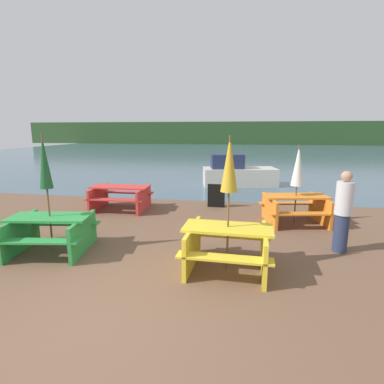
# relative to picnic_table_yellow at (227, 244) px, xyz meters

# --- Properties ---
(ground_plane) EXTENTS (60.00, 60.00, 0.00)m
(ground_plane) POSITION_rel_picnic_table_yellow_xyz_m (-1.54, -1.97, -0.47)
(ground_plane) COLOR brown
(water) EXTENTS (60.00, 50.00, 0.00)m
(water) POSITION_rel_picnic_table_yellow_xyz_m (-1.54, 30.13, -0.47)
(water) COLOR #425B6B
(water) RESTS_ON ground_plane
(far_treeline) EXTENTS (80.00, 1.60, 4.00)m
(far_treeline) POSITION_rel_picnic_table_yellow_xyz_m (-1.54, 50.13, 1.53)
(far_treeline) COLOR #284723
(far_treeline) RESTS_ON water
(picnic_table_yellow) EXTENTS (1.60, 1.43, 0.79)m
(picnic_table_yellow) POSITION_rel_picnic_table_yellow_xyz_m (0.00, 0.00, 0.00)
(picnic_table_yellow) COLOR yellow
(picnic_table_yellow) RESTS_ON ground_plane
(picnic_table_green) EXTENTS (1.77, 1.61, 0.75)m
(picnic_table_green) POSITION_rel_picnic_table_yellow_xyz_m (-3.57, 0.18, -0.02)
(picnic_table_green) COLOR green
(picnic_table_green) RESTS_ON ground_plane
(picnic_table_orange) EXTENTS (1.86, 1.65, 0.76)m
(picnic_table_orange) POSITION_rel_picnic_table_yellow_xyz_m (1.63, 3.04, -0.01)
(picnic_table_orange) COLOR orange
(picnic_table_orange) RESTS_ON ground_plane
(picnic_table_red) EXTENTS (1.81, 1.43, 0.74)m
(picnic_table_red) POSITION_rel_picnic_table_yellow_xyz_m (-3.52, 3.59, -0.01)
(picnic_table_red) COLOR red
(picnic_table_red) RESTS_ON ground_plane
(umbrella_white) EXTENTS (0.32, 0.32, 2.08)m
(umbrella_white) POSITION_rel_picnic_table_yellow_xyz_m (1.63, 3.04, 1.07)
(umbrella_white) COLOR brown
(umbrella_white) RESTS_ON ground_plane
(umbrella_gold) EXTENTS (0.29, 0.29, 2.36)m
(umbrella_gold) POSITION_rel_picnic_table_yellow_xyz_m (-0.00, 0.00, 1.40)
(umbrella_gold) COLOR brown
(umbrella_gold) RESTS_ON ground_plane
(umbrella_darkgreen) EXTENTS (0.25, 0.25, 2.37)m
(umbrella_darkgreen) POSITION_rel_picnic_table_yellow_xyz_m (-3.57, 0.18, 1.35)
(umbrella_darkgreen) COLOR brown
(umbrella_darkgreen) RESTS_ON ground_plane
(boat) EXTENTS (3.42, 1.99, 1.42)m
(boat) POSITION_rel_picnic_table_yellow_xyz_m (-0.03, 8.43, 0.07)
(boat) COLOR beige
(boat) RESTS_ON water
(person) EXTENTS (0.33, 0.33, 1.67)m
(person) POSITION_rel_picnic_table_yellow_xyz_m (2.24, 1.19, 0.37)
(person) COLOR #283351
(person) RESTS_ON ground_plane
(signboard) EXTENTS (0.55, 0.08, 0.75)m
(signboard) POSITION_rel_picnic_table_yellow_xyz_m (-0.60, 4.39, -0.09)
(signboard) COLOR black
(signboard) RESTS_ON ground_plane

